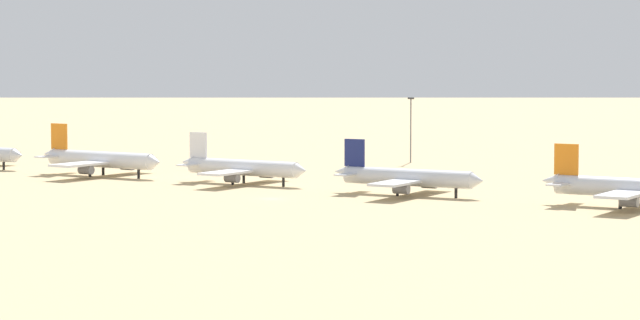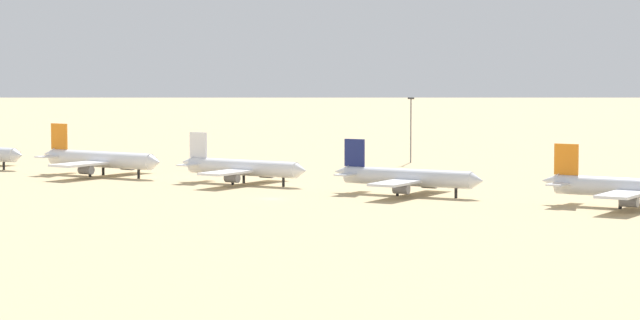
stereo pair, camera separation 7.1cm
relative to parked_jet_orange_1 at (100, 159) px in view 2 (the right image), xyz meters
name	(u,v)px [view 2 (the right image)]	position (x,y,z in m)	size (l,w,h in m)	color
ground	(271,199)	(66.72, -20.33, -4.15)	(4000.00, 4000.00, 0.00)	tan
ridge_far_west	(448,28)	(-519.22, 1146.47, 60.21)	(404.71, 313.71, 128.72)	gray
parked_jet_orange_1	(100,159)	(0.00, 0.00, 0.00)	(38.23, 31.97, 12.67)	white
parked_jet_white_2	(242,168)	(41.92, 2.45, -0.32)	(35.29, 29.59, 11.68)	white
parked_jet_navy_3	(406,177)	(86.38, 1.33, -0.34)	(35.18, 29.64, 11.62)	silver
parked_jet_orange_4	(630,188)	(134.85, 3.77, -0.18)	(36.66, 30.79, 12.12)	silver
light_pole_east	(411,126)	(42.05, 80.56, 6.18)	(1.80, 0.50, 18.17)	#59595E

